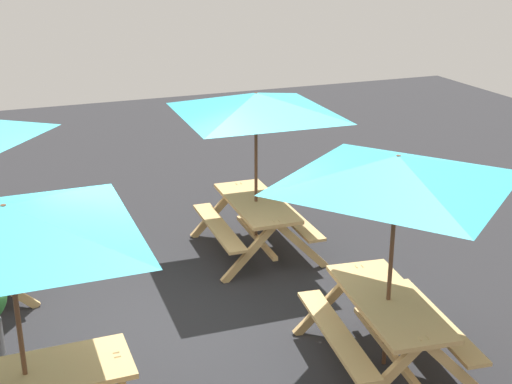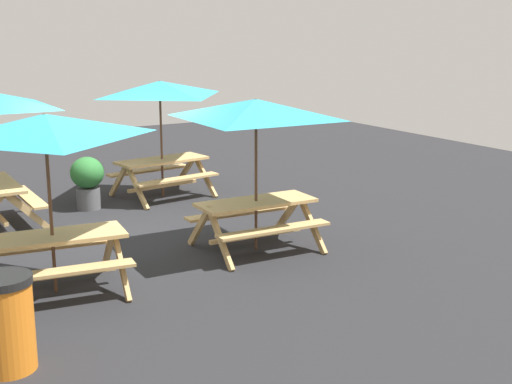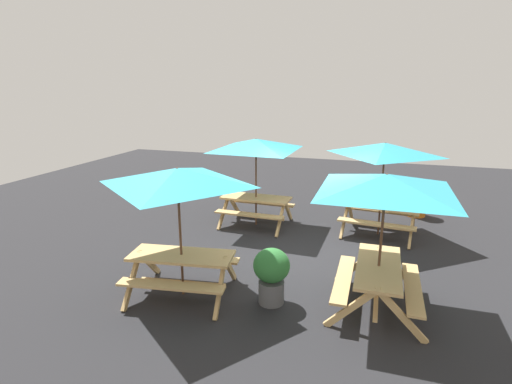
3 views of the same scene
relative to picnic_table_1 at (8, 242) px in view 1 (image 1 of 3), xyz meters
The scene contains 4 objects.
ground_plane 3.02m from the picnic_table_1, 133.47° to the left, with size 24.00×24.00×0.00m, color #232326.
picnic_table_1 is the anchor object (origin of this frame).
picnic_table_2 4.59m from the picnic_table_1, 133.39° to the left, with size 2.83×2.83×2.34m.
picnic_table_3 3.56m from the picnic_table_1, 90.27° to the left, with size 2.23×2.23×2.34m.
Camera 1 is at (7.07, -1.70, 4.27)m, focal length 50.00 mm.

